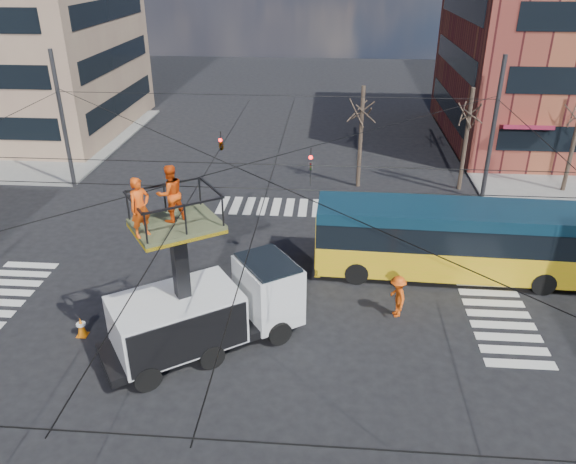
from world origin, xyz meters
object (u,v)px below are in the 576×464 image
at_px(city_bus, 455,239).
at_px(worker_ground, 114,325).
at_px(traffic_cone, 81,327).
at_px(flagger, 397,296).
at_px(utility_truck, 206,293).

xyz_separation_m(city_bus, worker_ground, (-12.73, -6.05, -0.80)).
bearing_deg(traffic_cone, flagger, 10.76).
bearing_deg(traffic_cone, city_bus, 21.13).
bearing_deg(worker_ground, traffic_cone, 57.32).
bearing_deg(utility_truck, flagger, -14.94).
bearing_deg(city_bus, traffic_cone, -156.99).
relative_size(utility_truck, flagger, 4.13).
bearing_deg(city_bus, utility_truck, -147.24).
relative_size(traffic_cone, worker_ground, 0.41).
relative_size(utility_truck, traffic_cone, 9.31).
xyz_separation_m(city_bus, flagger, (-2.65, -3.30, -0.87)).
relative_size(worker_ground, flagger, 1.08).
height_order(utility_truck, worker_ground, utility_truck).
bearing_deg(utility_truck, worker_ground, 152.74).
distance_m(city_bus, flagger, 4.32).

